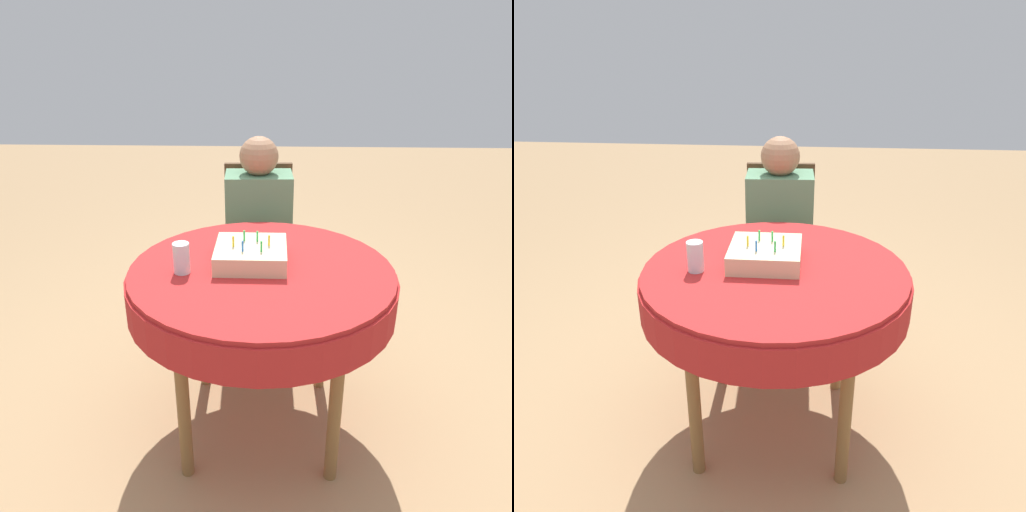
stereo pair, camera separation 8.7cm
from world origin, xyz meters
TOP-DOWN VIEW (x-y plane):
  - ground_plane at (0.00, 0.00)m, footprint 12.00×12.00m
  - dining_table at (0.00, 0.00)m, footprint 1.04×1.04m
  - chair at (-0.04, 0.86)m, footprint 0.43×0.43m
  - person at (-0.03, 0.75)m, footprint 0.36×0.33m
  - birthday_cake at (-0.04, 0.05)m, footprint 0.28×0.28m
  - drinking_glass at (-0.30, -0.05)m, footprint 0.06×0.06m

SIDE VIEW (x-z plane):
  - ground_plane at x=0.00m, z-range 0.00..0.00m
  - chair at x=-0.04m, z-range 0.02..0.97m
  - person at x=-0.03m, z-range 0.11..1.24m
  - dining_table at x=0.00m, z-range 0.29..1.07m
  - birthday_cake at x=-0.04m, z-range 0.75..0.87m
  - drinking_glass at x=-0.30m, z-range 0.78..0.89m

